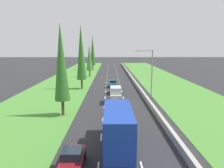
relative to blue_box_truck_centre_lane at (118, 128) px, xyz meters
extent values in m
plane|color=#28282B|center=(0.11, 41.87, -2.18)|extent=(300.00, 300.00, 0.00)
cube|color=#478433|center=(-12.54, 41.87, -2.16)|extent=(14.00, 140.00, 0.04)
cube|color=#478433|center=(14.46, 41.87, -2.16)|extent=(14.00, 140.00, 0.04)
cube|color=#9E9B93|center=(5.81, 41.87, -1.76)|extent=(0.44, 120.00, 0.85)
cube|color=white|center=(-1.64, -3.13, -2.18)|extent=(0.14, 2.00, 0.01)
cube|color=white|center=(-1.64, 2.87, -2.18)|extent=(0.14, 2.00, 0.01)
cube|color=white|center=(-1.64, 8.87, -2.18)|extent=(0.14, 2.00, 0.01)
cube|color=white|center=(-1.64, 14.87, -2.18)|extent=(0.14, 2.00, 0.01)
cube|color=white|center=(-1.64, 20.87, -2.18)|extent=(0.14, 2.00, 0.01)
cube|color=white|center=(-1.64, 26.87, -2.18)|extent=(0.14, 2.00, 0.01)
cube|color=white|center=(-1.64, 32.87, -2.18)|extent=(0.14, 2.00, 0.01)
cube|color=white|center=(-1.64, 38.87, -2.18)|extent=(0.14, 2.00, 0.01)
cube|color=white|center=(-1.64, 44.87, -2.18)|extent=(0.14, 2.00, 0.01)
cube|color=white|center=(-1.64, 50.87, -2.18)|extent=(0.14, 2.00, 0.01)
cube|color=white|center=(-1.64, 56.87, -2.18)|extent=(0.14, 2.00, 0.01)
cube|color=white|center=(-1.64, 62.87, -2.18)|extent=(0.14, 2.00, 0.01)
cube|color=white|center=(-1.64, 68.87, -2.18)|extent=(0.14, 2.00, 0.01)
cube|color=white|center=(-1.64, 74.87, -2.18)|extent=(0.14, 2.00, 0.01)
cube|color=white|center=(-1.64, 80.87, -2.18)|extent=(0.14, 2.00, 0.01)
cube|color=white|center=(-1.64, 86.87, -2.18)|extent=(0.14, 2.00, 0.01)
cube|color=white|center=(-1.64, 92.87, -2.18)|extent=(0.14, 2.00, 0.01)
cube|color=white|center=(-1.64, 98.87, -2.18)|extent=(0.14, 2.00, 0.01)
cube|color=white|center=(1.86, -3.13, -2.18)|extent=(0.14, 2.00, 0.01)
cube|color=white|center=(1.86, 2.87, -2.18)|extent=(0.14, 2.00, 0.01)
cube|color=white|center=(1.86, 8.87, -2.18)|extent=(0.14, 2.00, 0.01)
cube|color=white|center=(1.86, 14.87, -2.18)|extent=(0.14, 2.00, 0.01)
cube|color=white|center=(1.86, 20.87, -2.18)|extent=(0.14, 2.00, 0.01)
cube|color=white|center=(1.86, 26.87, -2.18)|extent=(0.14, 2.00, 0.01)
cube|color=white|center=(1.86, 32.87, -2.18)|extent=(0.14, 2.00, 0.01)
cube|color=white|center=(1.86, 38.87, -2.18)|extent=(0.14, 2.00, 0.01)
cube|color=white|center=(1.86, 44.87, -2.18)|extent=(0.14, 2.00, 0.01)
cube|color=white|center=(1.86, 50.87, -2.18)|extent=(0.14, 2.00, 0.01)
cube|color=white|center=(1.86, 56.87, -2.18)|extent=(0.14, 2.00, 0.01)
cube|color=white|center=(1.86, 62.87, -2.18)|extent=(0.14, 2.00, 0.01)
cube|color=white|center=(1.86, 68.87, -2.18)|extent=(0.14, 2.00, 0.01)
cube|color=white|center=(1.86, 74.87, -2.18)|extent=(0.14, 2.00, 0.01)
cube|color=white|center=(1.86, 80.87, -2.18)|extent=(0.14, 2.00, 0.01)
cube|color=white|center=(1.86, 86.87, -2.18)|extent=(0.14, 2.00, 0.01)
cube|color=white|center=(1.86, 92.87, -2.18)|extent=(0.14, 2.00, 0.01)
cube|color=white|center=(1.86, 98.87, -2.18)|extent=(0.14, 2.00, 0.01)
cube|color=black|center=(0.00, 0.20, -1.58)|extent=(2.20, 9.40, 0.56)
cube|color=slate|center=(0.00, 3.80, -0.05)|extent=(2.40, 2.20, 2.50)
cube|color=#19389E|center=(0.00, -0.90, 0.35)|extent=(2.44, 7.20, 3.30)
cylinder|color=black|center=(-1.12, 3.50, -1.86)|extent=(0.22, 0.64, 0.64)
cylinder|color=black|center=(1.12, 3.50, -1.86)|extent=(0.22, 0.64, 0.64)
cylinder|color=black|center=(-1.12, -1.98, -1.86)|extent=(0.22, 0.64, 0.64)
cylinder|color=black|center=(1.12, -1.98, -1.86)|extent=(0.22, 0.64, 0.64)
cylinder|color=black|center=(-1.12, -3.06, -1.86)|extent=(0.22, 0.64, 0.64)
cylinder|color=black|center=(1.12, -3.06, -1.86)|extent=(0.22, 0.64, 0.64)
cube|color=yellow|center=(0.13, 10.28, -1.48)|extent=(1.68, 3.90, 0.76)
cube|color=#19232D|center=(0.13, 9.98, -0.78)|extent=(1.52, 1.60, 0.64)
cylinder|color=black|center=(-0.63, 11.49, -1.86)|extent=(0.22, 0.64, 0.64)
cylinder|color=black|center=(0.89, 11.49, -1.86)|extent=(0.22, 0.64, 0.64)
cylinder|color=black|center=(-0.63, 9.07, -1.86)|extent=(0.22, 0.64, 0.64)
cylinder|color=black|center=(0.89, 9.07, -1.86)|extent=(0.22, 0.64, 0.64)
cube|color=silver|center=(0.27, 17.34, -1.16)|extent=(1.90, 4.90, 1.40)
cube|color=silver|center=(0.27, 17.04, 0.09)|extent=(1.80, 3.10, 1.10)
cylinder|color=black|center=(-0.60, 18.86, -1.86)|extent=(0.22, 0.64, 0.64)
cylinder|color=black|center=(1.14, 18.86, -1.86)|extent=(0.22, 0.64, 0.64)
cylinder|color=black|center=(-0.60, 15.82, -1.86)|extent=(0.22, 0.64, 0.64)
cylinder|color=black|center=(1.14, 15.82, -1.86)|extent=(0.22, 0.64, 0.64)
cube|color=black|center=(0.33, 24.67, -1.50)|extent=(1.76, 4.50, 0.72)
cube|color=#19232D|center=(0.33, 24.52, -0.84)|extent=(1.56, 1.90, 0.60)
cylinder|color=black|center=(-0.47, 26.06, -1.86)|extent=(0.22, 0.64, 0.64)
cylinder|color=black|center=(1.13, 26.06, -1.86)|extent=(0.22, 0.64, 0.64)
cylinder|color=black|center=(-0.47, 23.27, -1.86)|extent=(0.22, 0.64, 0.64)
cylinder|color=black|center=(1.13, 23.27, -1.86)|extent=(0.22, 0.64, 0.64)
cube|color=teal|center=(0.02, 32.25, -1.48)|extent=(1.68, 3.90, 0.76)
cube|color=#19232D|center=(0.02, 31.95, -0.78)|extent=(1.52, 1.60, 0.64)
cylinder|color=black|center=(-0.74, 33.46, -1.86)|extent=(0.22, 0.64, 0.64)
cylinder|color=black|center=(0.78, 33.46, -1.86)|extent=(0.22, 0.64, 0.64)
cylinder|color=black|center=(-0.74, 31.04, -1.86)|extent=(0.22, 0.64, 0.64)
cylinder|color=black|center=(0.78, 31.04, -1.86)|extent=(0.22, 0.64, 0.64)
cube|color=maroon|center=(-3.62, -3.05, -1.48)|extent=(1.68, 3.90, 0.76)
cube|color=#19232D|center=(-3.62, -3.35, -0.78)|extent=(1.52, 1.60, 0.64)
cylinder|color=black|center=(-4.38, -1.84, -1.86)|extent=(0.22, 0.64, 0.64)
cylinder|color=black|center=(-2.86, -1.84, -1.86)|extent=(0.22, 0.64, 0.64)
cylinder|color=#4C3823|center=(-7.30, 10.41, -1.08)|extent=(0.40, 0.40, 2.20)
cone|color=#2D6623|center=(-7.30, 10.41, 5.27)|extent=(2.12, 2.12, 10.51)
cylinder|color=#4C3823|center=(-7.17, 29.93, -1.08)|extent=(0.41, 0.41, 2.20)
cone|color=#2D6623|center=(-7.17, 29.93, 6.20)|extent=(2.16, 2.16, 12.37)
cylinder|color=#4C3823|center=(-7.25, 50.46, -1.08)|extent=(0.39, 0.39, 2.20)
cone|color=#4C7F38|center=(-7.25, 50.46, 4.10)|extent=(2.06, 2.06, 8.17)
cylinder|color=#4C3823|center=(-7.71, 69.47, -1.08)|extent=(0.41, 0.41, 2.20)
cone|color=#2D6623|center=(-7.71, 69.47, 5.97)|extent=(2.15, 2.15, 11.90)
cylinder|color=gray|center=(6.95, 20.00, 2.32)|extent=(0.20, 0.20, 9.00)
cylinder|color=gray|center=(5.55, 20.00, 6.67)|extent=(2.80, 0.12, 0.12)
cube|color=silver|center=(4.15, 20.00, 6.57)|extent=(0.60, 0.28, 0.20)
camera|label=1|loc=(-0.69, -18.71, 7.27)|focal=34.40mm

